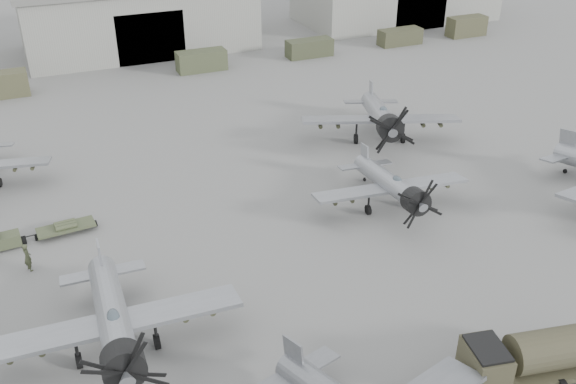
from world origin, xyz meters
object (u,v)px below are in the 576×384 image
Objects in this scene: aircraft_mid_2 at (393,186)px; fuel_tanker at (537,355)px; tug_trailer at (29,235)px; aircraft_mid_1 at (114,322)px; ground_crew at (27,257)px; aircraft_far_1 at (381,117)px.

aircraft_mid_2 is 17.25m from fuel_tanker.
tug_trailer is (-24.35, 6.17, -1.59)m from aircraft_mid_2.
tug_trailer is (-3.43, 13.50, -1.91)m from aircraft_mid_1.
aircraft_mid_2 is at bearing 93.43° from fuel_tanker.
aircraft_mid_2 is 1.72× the size of tug_trailer.
fuel_tanker reaches higher than tug_trailer.
aircraft_mid_1 reaches higher than tug_trailer.
fuel_tanker reaches higher than ground_crew.
tug_trailer is (-22.03, 23.27, -1.16)m from fuel_tanker.
aircraft_far_1 reaches higher than aircraft_mid_2.
aircraft_mid_1 reaches higher than aircraft_mid_2.
aircraft_far_1 is (5.32, 10.58, 0.43)m from aircraft_mid_2.
aircraft_mid_1 is 22.17m from aircraft_mid_2.
aircraft_mid_1 is 1.68× the size of fuel_tanker.
tug_trailer is at bearing 107.00° from aircraft_mid_1.
aircraft_mid_1 reaches higher than ground_crew.
aircraft_mid_1 is at bearing -124.00° from aircraft_far_1.
fuel_tanker is at bearing -156.30° from ground_crew.
fuel_tanker is 32.06m from tug_trailer.
aircraft_mid_2 is 0.85× the size of aircraft_far_1.
ground_crew is at bearing -179.83° from aircraft_mid_2.
fuel_tanker is 1.17× the size of tug_trailer.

